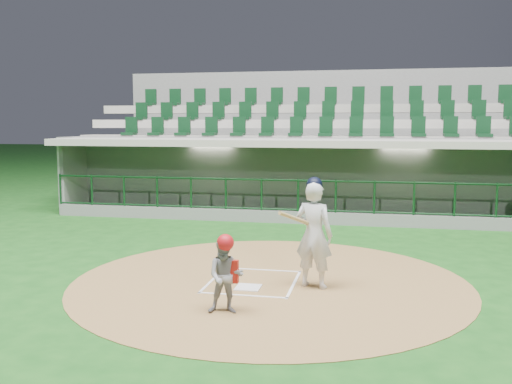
# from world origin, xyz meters

# --- Properties ---
(ground) EXTENTS (120.00, 120.00, 0.00)m
(ground) POSITION_xyz_m (0.00, 0.00, 0.00)
(ground) COLOR #144815
(ground) RESTS_ON ground
(dirt_circle) EXTENTS (7.20, 7.20, 0.01)m
(dirt_circle) POSITION_xyz_m (0.30, -0.20, 0.01)
(dirt_circle) COLOR brown
(dirt_circle) RESTS_ON ground
(home_plate) EXTENTS (0.43, 0.43, 0.02)m
(home_plate) POSITION_xyz_m (0.00, -0.70, 0.02)
(home_plate) COLOR white
(home_plate) RESTS_ON dirt_circle
(batter_box_chalk) EXTENTS (1.55, 1.80, 0.01)m
(batter_box_chalk) POSITION_xyz_m (0.00, -0.30, 0.02)
(batter_box_chalk) COLOR silver
(batter_box_chalk) RESTS_ON ground
(dugout_structure) EXTENTS (16.40, 3.70, 3.00)m
(dugout_structure) POSITION_xyz_m (0.17, 7.82, 0.97)
(dugout_structure) COLOR slate
(dugout_structure) RESTS_ON ground
(seating_deck) EXTENTS (17.00, 6.72, 5.15)m
(seating_deck) POSITION_xyz_m (0.00, 10.91, 1.42)
(seating_deck) COLOR slate
(seating_deck) RESTS_ON ground
(batter) EXTENTS (0.93, 0.95, 1.95)m
(batter) POSITION_xyz_m (1.11, -0.40, 0.98)
(batter) COLOR silver
(batter) RESTS_ON dirt_circle
(catcher) EXTENTS (0.62, 0.52, 1.22)m
(catcher) POSITION_xyz_m (-0.05, -2.04, 0.61)
(catcher) COLOR gray
(catcher) RESTS_ON dirt_circle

